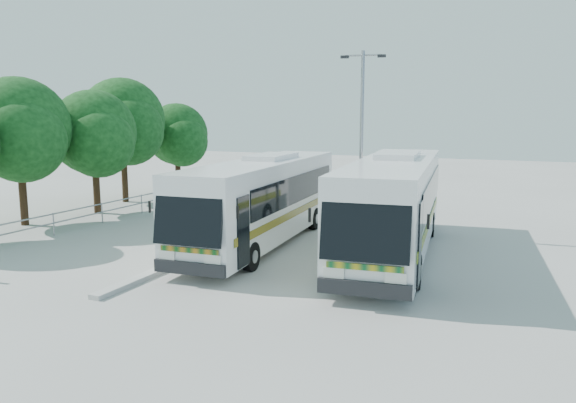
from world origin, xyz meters
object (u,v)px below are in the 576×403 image
at_px(tree_far_d, 123,121).
at_px(tree_far_e, 178,134).
at_px(tree_far_b, 19,128).
at_px(coach_adjacent, 393,203).
at_px(tree_far_c, 95,133).
at_px(lamppost, 362,134).
at_px(coach_main, 263,199).

bearing_deg(tree_far_d, tree_far_e, 81.37).
height_order(tree_far_b, coach_adjacent, tree_far_b).
relative_size(tree_far_b, coach_adjacent, 0.53).
relative_size(tree_far_c, coach_adjacent, 0.50).
height_order(tree_far_d, lamppost, lamppost).
height_order(tree_far_b, coach_main, tree_far_b).
bearing_deg(tree_far_b, tree_far_d, 92.23).
bearing_deg(tree_far_c, tree_far_d, 107.83).
bearing_deg(tree_far_d, coach_adjacent, -19.23).
xyz_separation_m(tree_far_c, lamppost, (14.12, 0.88, 0.10)).
relative_size(coach_main, coach_adjacent, 0.94).
xyz_separation_m(tree_far_c, coach_adjacent, (16.37, -2.43, -2.30)).
distance_m(tree_far_b, tree_far_e, 12.13).
bearing_deg(tree_far_b, coach_adjacent, 4.88).
distance_m(tree_far_b, coach_adjacent, 17.52).
height_order(tree_far_d, coach_main, tree_far_d).
bearing_deg(lamppost, coach_adjacent, -63.55).
bearing_deg(coach_main, tree_far_c, 161.71).
height_order(tree_far_b, tree_far_d, tree_far_d).
xyz_separation_m(tree_far_d, coach_main, (12.31, -6.52, -2.96)).
relative_size(coach_adjacent, lamppost, 1.65).
height_order(tree_far_b, tree_far_e, tree_far_b).
distance_m(tree_far_b, tree_far_d, 7.61).
bearing_deg(tree_far_b, tree_far_e, 88.17).
height_order(coach_main, lamppost, lamppost).
bearing_deg(tree_far_e, coach_adjacent, -32.20).
distance_m(tree_far_e, coach_main, 16.15).
relative_size(tree_far_b, coach_main, 0.56).
bearing_deg(tree_far_e, tree_far_d, -98.63).
distance_m(tree_far_d, coach_main, 14.24).
distance_m(coach_main, coach_adjacent, 5.26).
height_order(coach_main, coach_adjacent, coach_adjacent).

